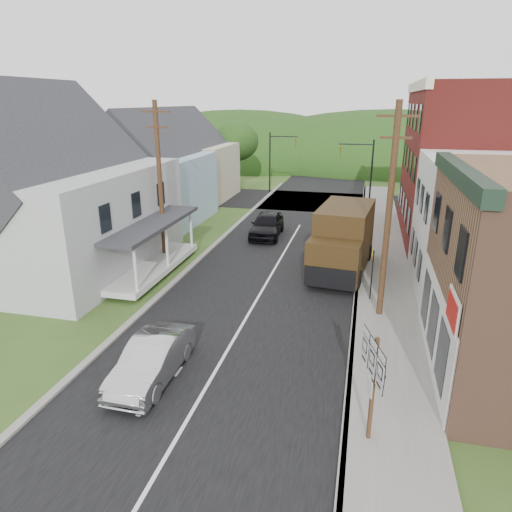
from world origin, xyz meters
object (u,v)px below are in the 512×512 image
Objects in this scene: route_sign_cluster at (372,375)px; silver_sedan at (152,360)px; delivery_van at (343,240)px; warning_sign at (372,266)px; dark_sedan at (267,225)px.

silver_sedan is at bearing 150.98° from route_sign_cluster.
delivery_van reaches higher than silver_sedan.
silver_sedan is 7.35m from route_sign_cluster.
warning_sign is at bearing 48.80° from silver_sedan.
warning_sign is at bearing -56.40° from dark_sedan.
dark_sedan is 0.73× the size of delivery_van.
warning_sign is (0.02, 9.58, -0.38)m from route_sign_cluster.
dark_sedan is at bearing 89.50° from silver_sedan.
route_sign_cluster is (7.06, -1.44, 1.44)m from silver_sedan.
warning_sign is (7.09, 8.15, 1.06)m from silver_sedan.
route_sign_cluster reaches higher than dark_sedan.
warning_sign is (1.55, -3.65, -0.05)m from delivery_van.
route_sign_cluster is at bearing -77.08° from delivery_van.
dark_sedan is at bearing 139.15° from delivery_van.
warning_sign is at bearing 72.33° from route_sign_cluster.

